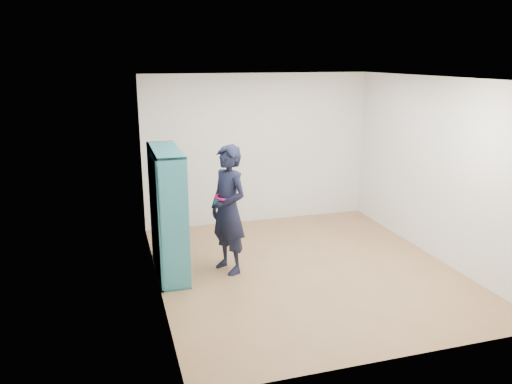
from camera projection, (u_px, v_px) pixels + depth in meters
name	position (u px, v px, depth m)	size (l,w,h in m)	color
floor	(305.00, 269.00, 6.96)	(4.50, 4.50, 0.00)	olive
ceiling	(310.00, 78.00, 6.28)	(4.50, 4.50, 0.00)	white
wall_left	(154.00, 189.00, 6.07)	(0.02, 4.50, 2.60)	silver
wall_right	(436.00, 169.00, 7.17)	(0.02, 4.50, 2.60)	silver
wall_back	(258.00, 149.00, 8.70)	(4.00, 0.02, 2.60)	silver
wall_front	(401.00, 234.00, 4.54)	(4.00, 0.02, 2.60)	silver
bookshelf	(166.00, 214.00, 6.65)	(0.37, 1.28, 1.71)	teal
person	(228.00, 210.00, 6.69)	(0.64, 0.75, 1.75)	black
smartphone	(216.00, 202.00, 6.62)	(0.07, 0.09, 0.14)	silver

